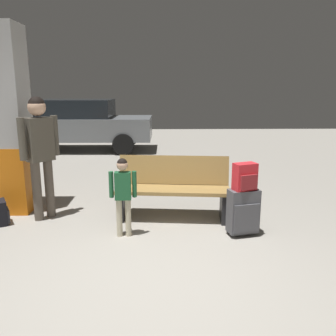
{
  "coord_description": "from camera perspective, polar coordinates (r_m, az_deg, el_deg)",
  "views": [
    {
      "loc": [
        0.07,
        -3.12,
        1.86
      ],
      "look_at": [
        0.18,
        1.3,
        0.85
      ],
      "focal_mm": 38.0,
      "sensor_mm": 36.0,
      "label": 1
    }
  ],
  "objects": [
    {
      "name": "backpack_dark_floor",
      "position": [
        5.46,
        -25.27,
        -6.49
      ],
      "size": [
        0.29,
        0.32,
        0.34
      ],
      "color": "black",
      "rests_on": "ground_plane"
    },
    {
      "name": "ground_plane",
      "position": [
        7.37,
        -1.87,
        -2.18
      ],
      "size": [
        18.0,
        18.0,
        0.1
      ],
      "primitive_type": "cube",
      "color": "gray"
    },
    {
      "name": "child",
      "position": [
        4.46,
        -7.26,
        -3.35
      ],
      "size": [
        0.34,
        0.2,
        1.01
      ],
      "color": "beige",
      "rests_on": "ground_plane"
    },
    {
      "name": "parked_car_far",
      "position": [
        10.98,
        -13.79,
        6.96
      ],
      "size": [
        4.12,
        1.85,
        1.51
      ],
      "color": "slate",
      "rests_on": "ground_plane"
    },
    {
      "name": "structural_pillar",
      "position": [
        5.78,
        -24.37,
        6.76
      ],
      "size": [
        0.57,
        0.57,
        2.74
      ],
      "color": "orange",
      "rests_on": "ground_plane"
    },
    {
      "name": "suitcase",
      "position": [
        4.64,
        11.99,
        -6.83
      ],
      "size": [
        0.42,
        0.3,
        0.6
      ],
      "color": "#4C4C51",
      "rests_on": "ground_plane"
    },
    {
      "name": "adult",
      "position": [
        5.26,
        -19.89,
        3.49
      ],
      "size": [
        0.43,
        0.47,
        1.74
      ],
      "color": "brown",
      "rests_on": "ground_plane"
    },
    {
      "name": "bench",
      "position": [
        5.1,
        0.83,
        -3.29
      ],
      "size": [
        1.64,
        0.67,
        0.89
      ],
      "color": "#9E7A42",
      "rests_on": "ground_plane"
    },
    {
      "name": "backpack_bright",
      "position": [
        4.51,
        12.27,
        -1.43
      ],
      "size": [
        0.32,
        0.27,
        0.34
      ],
      "color": "red",
      "rests_on": "suitcase"
    }
  ]
}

